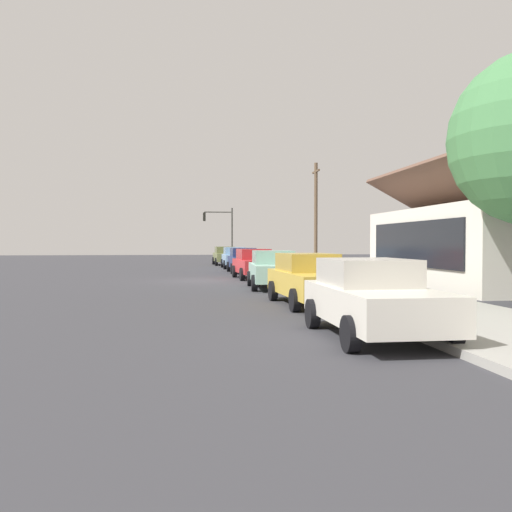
{
  "coord_description": "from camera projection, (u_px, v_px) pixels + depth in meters",
  "views": [
    {
      "loc": [
        27.92,
        -1.09,
        1.93
      ],
      "look_at": [
        -0.67,
        2.78,
        1.23
      ],
      "focal_mm": 38.58,
      "sensor_mm": 36.0,
      "label": 1
    }
  ],
  "objects": [
    {
      "name": "storefront_building",
      "position": [
        484.0,
        245.0,
        23.94
      ],
      "size": [
        11.51,
        6.81,
        5.27
      ],
      "color": "silver",
      "rests_on": "ground"
    },
    {
      "name": "car_cherry",
      "position": [
        254.0,
        263.0,
        29.47
      ],
      "size": [
        4.58,
        2.17,
        1.59
      ],
      "rotation": [
        0.0,
        0.0,
        0.05
      ],
      "color": "red",
      "rests_on": "ground"
    },
    {
      "name": "car_seafoam",
      "position": [
        274.0,
        269.0,
        23.26
      ],
      "size": [
        4.53,
        2.27,
        1.59
      ],
      "rotation": [
        0.0,
        0.0,
        -0.06
      ],
      "color": "#9ED1BC",
      "rests_on": "ground"
    },
    {
      "name": "ground_plane",
      "position": [
        204.0,
        281.0,
        27.85
      ],
      "size": [
        120.0,
        120.0,
        0.0
      ],
      "primitive_type": "plane",
      "color": "#38383D"
    },
    {
      "name": "car_navy",
      "position": [
        244.0,
        260.0,
        35.53
      ],
      "size": [
        4.46,
        1.96,
        1.59
      ],
      "rotation": [
        0.0,
        0.0,
        0.0
      ],
      "color": "navy",
      "rests_on": "ground"
    },
    {
      "name": "car_ivory",
      "position": [
        372.0,
        297.0,
        11.23
      ],
      "size": [
        4.5,
        2.11,
        1.59
      ],
      "rotation": [
        0.0,
        0.0,
        0.0
      ],
      "color": "silver",
      "rests_on": "ground"
    },
    {
      "name": "utility_pole_wooden",
      "position": [
        316.0,
        214.0,
        38.36
      ],
      "size": [
        1.8,
        0.24,
        7.5
      ],
      "color": "brown",
      "rests_on": "ground"
    },
    {
      "name": "car_skyblue",
      "position": [
        235.0,
        257.0,
        41.57
      ],
      "size": [
        4.67,
        1.95,
        1.59
      ],
      "rotation": [
        0.0,
        0.0,
        -0.01
      ],
      "color": "#8CB7E0",
      "rests_on": "ground"
    },
    {
      "name": "car_olive",
      "position": [
        225.0,
        256.0,
        47.6
      ],
      "size": [
        4.59,
        2.05,
        1.59
      ],
      "rotation": [
        0.0,
        0.0,
        0.02
      ],
      "color": "olive",
      "rests_on": "ground"
    },
    {
      "name": "traffic_light_main",
      "position": [
        221.0,
        226.0,
        51.51
      ],
      "size": [
        0.37,
        2.79,
        5.2
      ],
      "color": "#383833",
      "rests_on": "ground"
    },
    {
      "name": "fire_hydrant_red",
      "position": [
        323.0,
        281.0,
        20.79
      ],
      "size": [
        0.22,
        0.22,
        0.71
      ],
      "color": "red",
      "rests_on": "sidewalk_curb"
    },
    {
      "name": "car_mustard",
      "position": [
        310.0,
        279.0,
        17.02
      ],
      "size": [
        4.96,
        2.11,
        1.59
      ],
      "rotation": [
        0.0,
        0.0,
        0.04
      ],
      "color": "gold",
      "rests_on": "ground"
    },
    {
      "name": "sidewalk_curb",
      "position": [
        311.0,
        278.0,
        28.6
      ],
      "size": [
        60.0,
        4.2,
        0.16
      ],
      "primitive_type": "cube",
      "color": "#A3A099",
      "rests_on": "ground"
    }
  ]
}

